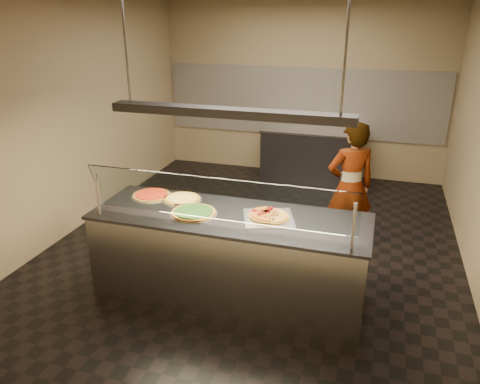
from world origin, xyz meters
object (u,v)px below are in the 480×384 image
(pizza_cheese, at_px, (182,199))
(pizza_spinach, at_px, (194,212))
(half_pizza_sausage, at_px, (278,217))
(pizza_tomato, at_px, (152,195))
(perforated_tray, at_px, (269,217))
(pizza_spatula, at_px, (175,200))
(worker, at_px, (350,187))
(prep_table, at_px, (311,155))
(heat_lamp_housing, at_px, (229,113))
(sneeze_guard, at_px, (218,200))
(half_pizza_pepperoni, at_px, (260,214))
(serving_counter, at_px, (230,256))

(pizza_cheese, bearing_deg, pizza_spinach, -49.74)
(half_pizza_sausage, height_order, pizza_tomato, half_pizza_sausage)
(perforated_tray, bearing_deg, pizza_cheese, 169.60)
(pizza_spatula, bearing_deg, pizza_cheese, 65.81)
(worker, bearing_deg, prep_table, -96.89)
(prep_table, bearing_deg, worker, -70.47)
(perforated_tray, xyz_separation_m, half_pizza_sausage, (0.09, -0.00, 0.02))
(pizza_spinach, height_order, pizza_spatula, pizza_spatula)
(pizza_spinach, relative_size, worker, 0.29)
(prep_table, xyz_separation_m, heat_lamp_housing, (-0.24, -3.78, 1.48))
(perforated_tray, bearing_deg, sneeze_guard, -135.08)
(sneeze_guard, height_order, half_pizza_pepperoni, sneeze_guard)
(half_pizza_sausage, distance_m, pizza_tomato, 1.46)
(half_pizza_pepperoni, relative_size, pizza_tomato, 1.01)
(serving_counter, distance_m, sneeze_guard, 0.83)
(worker, bearing_deg, pizza_spatula, 11.58)
(half_pizza_pepperoni, height_order, pizza_cheese, half_pizza_pepperoni)
(serving_counter, distance_m, pizza_spinach, 0.60)
(pizza_spinach, bearing_deg, heat_lamp_housing, 12.62)
(half_pizza_sausage, relative_size, pizza_spinach, 0.92)
(sneeze_guard, height_order, heat_lamp_housing, heat_lamp_housing)
(heat_lamp_housing, bearing_deg, pizza_spinach, -167.38)
(pizza_cheese, height_order, prep_table, pizza_cheese)
(half_pizza_pepperoni, relative_size, heat_lamp_housing, 0.19)
(prep_table, bearing_deg, pizza_spinach, -98.67)
(sneeze_guard, height_order, pizza_tomato, sneeze_guard)
(prep_table, relative_size, heat_lamp_housing, 0.73)
(sneeze_guard, bearing_deg, half_pizza_pepperoni, 52.88)
(sneeze_guard, bearing_deg, half_pizza_sausage, 38.77)
(pizza_spatula, distance_m, prep_table, 3.79)
(half_pizza_pepperoni, relative_size, prep_table, 0.26)
(pizza_spinach, relative_size, pizza_cheese, 1.13)
(worker, relative_size, heat_lamp_housing, 0.71)
(sneeze_guard, bearing_deg, pizza_tomato, 149.42)
(pizza_spinach, height_order, prep_table, pizza_spinach)
(worker, bearing_deg, perforated_tray, 38.28)
(half_pizza_sausage, xyz_separation_m, worker, (0.58, 1.42, -0.14))
(pizza_spatula, distance_m, worker, 2.18)
(worker, bearing_deg, heat_lamp_housing, 27.71)
(half_pizza_pepperoni, bearing_deg, serving_counter, -171.37)
(worker, bearing_deg, serving_counter, 27.71)
(perforated_tray, bearing_deg, pizza_spinach, -170.65)
(prep_table, bearing_deg, half_pizza_pepperoni, -89.15)
(perforated_tray, relative_size, pizza_cheese, 1.44)
(serving_counter, relative_size, perforated_tray, 4.58)
(sneeze_guard, height_order, prep_table, sneeze_guard)
(pizza_cheese, distance_m, pizza_spatula, 0.11)
(sneeze_guard, distance_m, pizza_spatula, 0.85)
(prep_table, xyz_separation_m, worker, (0.82, -2.32, 0.35))
(pizza_cheese, distance_m, prep_table, 3.69)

